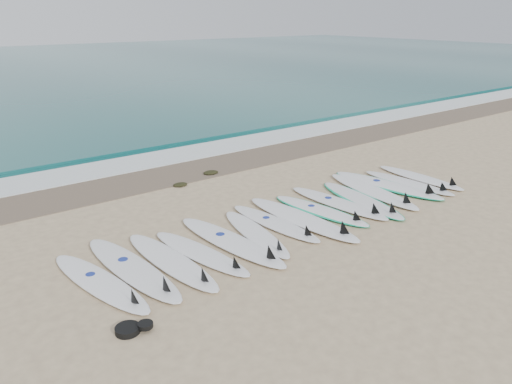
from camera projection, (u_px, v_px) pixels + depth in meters
ground at (298, 219)px, 9.80m from camera, size 120.00×120.00×0.00m
wet_sand_band at (192, 170)px, 12.86m from camera, size 120.00×1.80×0.01m
foam_band at (166, 157)px, 13.90m from camera, size 120.00×1.40×0.04m
wave_crest at (143, 145)px, 15.01m from camera, size 120.00×1.00×0.10m
surfboard_0 at (101, 283)px, 7.37m from camera, size 0.93×2.55×0.32m
surfboard_1 at (134, 269)px, 7.77m from camera, size 0.78×2.80×0.35m
surfboard_2 at (173, 262)px, 8.01m from camera, size 0.67×2.62×0.33m
surfboard_3 at (202, 253)px, 8.29m from camera, size 0.84×2.39×0.30m
surfboard_4 at (233, 242)px, 8.68m from camera, size 0.82×2.78×0.35m
surfboard_5 at (257, 234)px, 9.02m from camera, size 0.87×2.38×0.30m
surfboard_6 at (277, 223)px, 9.47m from camera, size 0.64×2.38×0.30m
surfboard_7 at (304, 219)px, 9.63m from camera, size 0.76×2.92×0.37m
surfboard_8 at (321, 211)px, 10.10m from camera, size 0.87×2.41×0.30m
surfboard_9 at (340, 203)px, 10.46m from camera, size 0.71×2.59×0.33m
surfboard_10 at (362, 200)px, 10.65m from camera, size 1.04×2.65×0.33m
surfboard_11 at (374, 191)px, 11.14m from camera, size 0.94×2.83×0.36m
surfboard_12 at (388, 185)px, 11.56m from camera, size 1.06×2.90×0.36m
surfboard_13 at (410, 183)px, 11.70m from camera, size 0.65×2.42×0.31m
surfboard_14 at (422, 178)px, 12.08m from camera, size 0.52×2.40×0.31m
seaweed_near at (180, 185)px, 11.66m from camera, size 0.35×0.27×0.07m
seaweed_far at (211, 172)px, 12.52m from camera, size 0.39×0.31×0.08m
leash_coil at (132, 329)px, 6.32m from camera, size 0.46×0.36×0.11m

